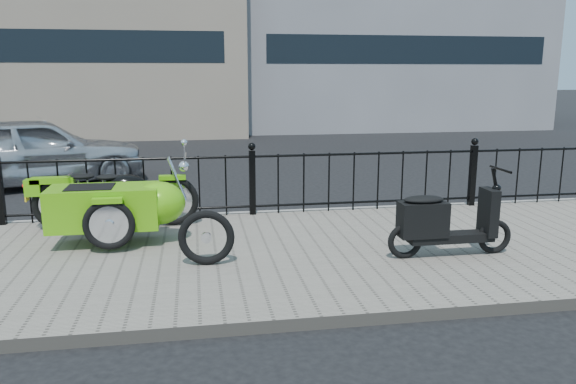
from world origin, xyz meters
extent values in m
plane|color=black|center=(0.00, 0.00, 0.00)|extent=(120.00, 120.00, 0.00)
cube|color=slate|center=(0.00, -0.50, 0.06)|extent=(30.00, 3.80, 0.12)
cube|color=gray|center=(0.00, 1.44, 0.06)|extent=(30.00, 0.10, 0.12)
cylinder|color=black|center=(0.00, 1.30, 0.99)|extent=(14.00, 0.04, 0.04)
cylinder|color=black|center=(0.00, 1.30, 0.24)|extent=(14.00, 0.04, 0.04)
cube|color=black|center=(-3.50, 1.30, 0.60)|extent=(0.09, 0.09, 0.96)
cube|color=black|center=(0.00, 1.30, 0.60)|extent=(0.09, 0.09, 0.96)
sphere|color=black|center=(0.00, 1.30, 1.14)|extent=(0.11, 0.11, 0.11)
cube|color=black|center=(3.50, 1.30, 0.60)|extent=(0.09, 0.09, 0.96)
sphere|color=black|center=(3.50, 1.30, 1.14)|extent=(0.11, 0.11, 0.11)
cube|color=black|center=(-6.00, 12.02, 3.00)|extent=(12.50, 0.06, 1.00)
cube|color=black|center=(7.00, 13.02, 3.00)|extent=(10.50, 0.06, 1.00)
torus|color=black|center=(-1.14, 0.86, 0.46)|extent=(0.69, 0.09, 0.69)
torus|color=black|center=(-2.64, 0.86, 0.46)|extent=(0.69, 0.09, 0.69)
torus|color=black|center=(-1.84, -0.28, 0.46)|extent=(0.60, 0.08, 0.60)
cube|color=gray|center=(-1.89, 0.86, 0.48)|extent=(0.34, 0.22, 0.24)
cylinder|color=black|center=(-1.89, 0.86, 0.41)|extent=(1.40, 0.04, 0.04)
ellipsoid|color=black|center=(-1.77, 0.86, 0.72)|extent=(0.54, 0.29, 0.26)
cylinder|color=silver|center=(-0.96, 0.86, 1.08)|extent=(0.03, 0.56, 0.03)
cylinder|color=silver|center=(-1.08, 0.86, 0.77)|extent=(0.25, 0.04, 0.59)
sphere|color=silver|center=(-0.98, 0.86, 0.95)|extent=(0.15, 0.15, 0.15)
cube|color=#5BB50E|center=(-1.14, 0.86, 0.79)|extent=(0.36, 0.12, 0.06)
cube|color=#5BB50E|center=(-2.69, 0.86, 0.80)|extent=(0.55, 0.16, 0.08)
ellipsoid|color=black|center=(-1.99, 0.86, 0.82)|extent=(0.31, 0.22, 0.08)
ellipsoid|color=black|center=(-2.31, 0.86, 0.84)|extent=(0.31, 0.22, 0.08)
sphere|color=red|center=(-3.04, 0.86, 0.74)|extent=(0.07, 0.07, 0.07)
cube|color=yellow|center=(-3.06, 0.96, 0.56)|extent=(0.02, 0.14, 0.10)
cube|color=#5BB50E|center=(-1.94, 0.11, 0.59)|extent=(1.30, 0.62, 0.50)
ellipsoid|color=#5BB50E|center=(-1.29, 0.11, 0.61)|extent=(0.65, 0.60, 0.54)
cube|color=black|center=(-2.09, 0.11, 0.82)|extent=(0.55, 0.43, 0.06)
cube|color=#5BB50E|center=(-1.84, -0.28, 0.76)|extent=(0.34, 0.11, 0.06)
torus|color=black|center=(2.59, -1.02, 0.32)|extent=(0.41, 0.07, 0.41)
torus|color=black|center=(1.50, -1.02, 0.32)|extent=(0.41, 0.07, 0.41)
cube|color=black|center=(2.04, -1.02, 0.34)|extent=(1.00, 0.22, 0.10)
cube|color=black|center=(1.69, -1.02, 0.57)|extent=(0.55, 0.26, 0.40)
ellipsoid|color=black|center=(1.69, -1.02, 0.80)|extent=(0.47, 0.23, 0.09)
cube|color=black|center=(2.49, -1.02, 0.62)|extent=(0.12, 0.30, 0.55)
cylinder|color=black|center=(2.56, -1.02, 0.92)|extent=(0.15, 0.04, 0.44)
cylinder|color=black|center=(2.60, -1.02, 1.12)|extent=(0.03, 0.44, 0.03)
torus|color=black|center=(-0.73, -0.87, 0.43)|extent=(0.62, 0.13, 0.62)
imported|color=#B6B8BE|center=(-3.89, 4.76, 0.69)|extent=(4.37, 2.97, 1.38)
camera|label=1|loc=(-0.83, -6.82, 2.20)|focal=35.00mm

